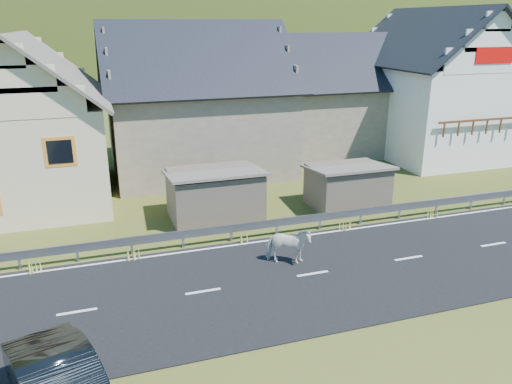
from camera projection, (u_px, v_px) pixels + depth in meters
name	position (u px, v px, depth m)	size (l,w,h in m)	color
ground	(313.00, 275.00, 17.86)	(160.00, 160.00, 0.00)	#343D13
road	(313.00, 274.00, 17.86)	(60.00, 7.00, 0.04)	black
lane_markings	(313.00, 274.00, 17.85)	(60.00, 6.60, 0.01)	silver
guardrail	(277.00, 223.00, 21.00)	(28.10, 0.09, 0.75)	#93969B
shed_left	(215.00, 195.00, 22.77)	(4.30, 3.30, 2.40)	#6F5F50
shed_right	(347.00, 187.00, 24.27)	(3.80, 2.90, 2.20)	#6F5F50
house_cream	(26.00, 114.00, 24.31)	(7.80, 9.80, 8.30)	beige
house_stone_a	(196.00, 93.00, 29.57)	(10.80, 9.80, 8.90)	gray
house_stone_b	(332.00, 89.00, 34.45)	(9.80, 8.80, 8.10)	gray
house_white	(435.00, 78.00, 33.25)	(8.80, 10.80, 9.70)	white
mountain	(125.00, 103.00, 187.73)	(440.00, 280.00, 260.00)	#303F15
horse	(288.00, 246.00, 18.40)	(1.70, 0.78, 1.44)	silver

